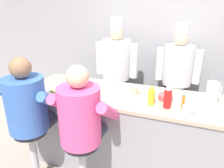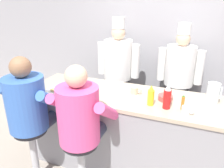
% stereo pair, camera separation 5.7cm
% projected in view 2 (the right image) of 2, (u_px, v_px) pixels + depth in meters
% --- Properties ---
extents(wall_back, '(10.00, 0.06, 2.70)m').
position_uv_depth(wall_back, '(167.00, 42.00, 3.42)').
color(wall_back, '#99999E').
rests_on(wall_back, ground_plane).
extents(diner_counter, '(2.78, 0.73, 0.96)m').
position_uv_depth(diner_counter, '(143.00, 135.00, 2.56)').
color(diner_counter, gray).
rests_on(diner_counter, ground_plane).
extents(ketchup_bottle_red, '(0.07, 0.07, 0.25)m').
position_uv_depth(ketchup_bottle_red, '(167.00, 97.00, 2.11)').
color(ketchup_bottle_red, red).
rests_on(ketchup_bottle_red, diner_counter).
extents(mustard_bottle_yellow, '(0.07, 0.07, 0.21)m').
position_uv_depth(mustard_bottle_yellow, '(151.00, 96.00, 2.19)').
color(mustard_bottle_yellow, yellow).
rests_on(mustard_bottle_yellow, diner_counter).
extents(hot_sauce_bottle_orange, '(0.03, 0.03, 0.14)m').
position_uv_depth(hot_sauce_bottle_orange, '(183.00, 103.00, 2.11)').
color(hot_sauce_bottle_orange, orange).
rests_on(hot_sauce_bottle_orange, diner_counter).
extents(water_pitcher_clear, '(0.14, 0.13, 0.21)m').
position_uv_depth(water_pitcher_clear, '(213.00, 93.00, 2.24)').
color(water_pitcher_clear, silver).
rests_on(water_pitcher_clear, diner_counter).
extents(breakfast_plate, '(0.26, 0.26, 0.05)m').
position_uv_depth(breakfast_plate, '(55.00, 91.00, 2.52)').
color(breakfast_plate, white).
rests_on(breakfast_plate, diner_counter).
extents(cereal_bowl, '(0.15, 0.15, 0.06)m').
position_uv_depth(cereal_bowl, '(165.00, 98.00, 2.32)').
color(cereal_bowl, '#B24C47').
rests_on(cereal_bowl, diner_counter).
extents(coffee_mug_white, '(0.12, 0.08, 0.08)m').
position_uv_depth(coffee_mug_white, '(186.00, 110.00, 2.03)').
color(coffee_mug_white, white).
rests_on(coffee_mug_white, diner_counter).
extents(coffee_mug_tan, '(0.13, 0.08, 0.08)m').
position_uv_depth(coffee_mug_tan, '(135.00, 90.00, 2.47)').
color(coffee_mug_tan, beige).
rests_on(coffee_mug_tan, diner_counter).
extents(diner_seated_blue, '(0.61, 0.60, 1.47)m').
position_uv_depth(diner_seated_blue, '(29.00, 107.00, 2.27)').
color(diner_seated_blue, '#B2B5BA').
rests_on(diner_seated_blue, ground_plane).
extents(diner_seated_pink, '(0.60, 0.59, 1.45)m').
position_uv_depth(diner_seated_pink, '(81.00, 118.00, 2.06)').
color(diner_seated_pink, '#B2B5BA').
rests_on(diner_seated_pink, ground_plane).
extents(cook_in_whites_near, '(0.68, 0.43, 1.73)m').
position_uv_depth(cook_in_whites_near, '(118.00, 69.00, 3.43)').
color(cook_in_whites_near, '#232328').
rests_on(cook_in_whites_near, ground_plane).
extents(cook_in_whites_far, '(0.65, 0.42, 1.67)m').
position_uv_depth(cook_in_whites_far, '(179.00, 75.00, 3.24)').
color(cook_in_whites_far, '#232328').
rests_on(cook_in_whites_far, ground_plane).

